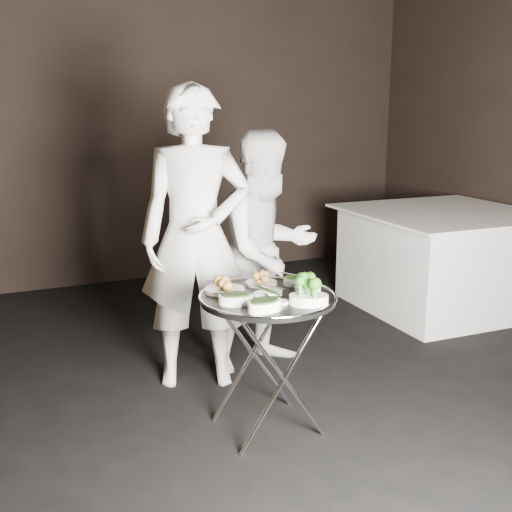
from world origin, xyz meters
name	(u,v)px	position (x,y,z in m)	size (l,w,h in m)	color
floor	(305,438)	(0.00, 0.00, -0.03)	(6.00, 7.00, 0.05)	black
wall_back	(134,130)	(0.00, 3.52, 1.50)	(6.00, 0.05, 3.00)	black
tray_stand	(268,357)	(-0.16, 0.15, 0.42)	(0.51, 0.43, 0.75)	silver
serving_tray	(268,297)	(-0.16, 0.15, 0.76)	(0.73, 0.73, 0.04)	black
potato_plate_a	(224,286)	(-0.34, 0.31, 0.80)	(0.22, 0.22, 0.08)	beige
potato_plate_b	(261,280)	(-0.10, 0.36, 0.79)	(0.19, 0.19, 0.06)	beige
greens_bowl	(293,280)	(0.06, 0.28, 0.80)	(0.11, 0.11, 0.06)	white
asparagus_plate_a	(268,292)	(-0.15, 0.17, 0.78)	(0.20, 0.13, 0.04)	white
asparagus_plate_b	(274,302)	(-0.20, 0.00, 0.78)	(0.17, 0.10, 0.03)	white
spinach_bowl_a	(236,298)	(-0.37, 0.09, 0.80)	(0.20, 0.16, 0.07)	white
spinach_bowl_b	(265,304)	(-0.28, -0.07, 0.80)	(0.21, 0.16, 0.08)	white
broccoli_bowl_a	(308,287)	(0.06, 0.11, 0.80)	(0.19, 0.17, 0.07)	white
broccoli_bowl_b	(309,297)	(-0.04, -0.07, 0.80)	(0.24, 0.21, 0.08)	white
serving_utensils	(265,282)	(-0.15, 0.22, 0.82)	(0.59, 0.45, 0.01)	silver
waiter_left	(196,238)	(-0.29, 0.92, 0.94)	(0.69, 0.45, 1.88)	silver
waiter_right	(268,251)	(0.23, 0.97, 0.80)	(0.78, 0.60, 1.60)	silver
dining_table	(442,259)	(2.16, 1.47, 0.43)	(1.50, 1.50, 0.86)	white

